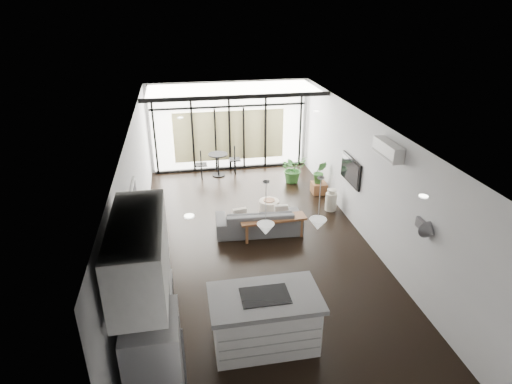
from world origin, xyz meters
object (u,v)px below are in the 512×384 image
object	(u,v)px
console_bench	(273,227)
pouf	(269,208)
island	(265,320)
milk_can	(331,200)
sofa	(259,216)
tv	(351,170)
fridge	(156,373)

from	to	relation	value
console_bench	pouf	distance (m)	1.10
island	console_bench	world-z (taller)	island
milk_can	console_bench	bearing A→B (deg)	-149.00
island	sofa	size ratio (longest dim) A/B	0.86
milk_can	tv	distance (m)	1.15
island	sofa	bearing A→B (deg)	80.81
sofa	pouf	xyz separation A→B (m)	(0.41, 0.77, -0.19)
island	fridge	bearing A→B (deg)	-145.11
fridge	milk_can	xyz separation A→B (m)	(4.27, 5.46, -0.56)
pouf	tv	xyz separation A→B (m)	(1.90, -0.52, 1.10)
console_bench	tv	size ratio (longest dim) A/B	1.40
island	tv	distance (m)	4.87
sofa	tv	bearing A→B (deg)	-170.32
console_bench	milk_can	size ratio (longest dim) A/B	2.61
island	console_bench	xyz separation A→B (m)	(0.86, 3.26, -0.23)
sofa	island	bearing A→B (deg)	84.11
milk_can	tv	size ratio (longest dim) A/B	0.54
milk_can	tv	world-z (taller)	tv
fridge	sofa	size ratio (longest dim) A/B	0.85
sofa	console_bench	bearing A→B (deg)	134.39
island	console_bench	size ratio (longest dim) A/B	1.13
sofa	milk_can	distance (m)	2.21
fridge	sofa	bearing A→B (deg)	64.87
island	tv	bearing A→B (deg)	53.03
tv	fridge	bearing A→B (deg)	-132.35
pouf	sofa	bearing A→B (deg)	-118.08
milk_can	tv	xyz separation A→B (m)	(0.24, -0.51, 1.01)
sofa	console_bench	world-z (taller)	sofa
sofa	console_bench	distance (m)	0.44
fridge	console_bench	distance (m)	5.07
milk_can	pouf	bearing A→B (deg)	179.63
island	console_bench	distance (m)	3.38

